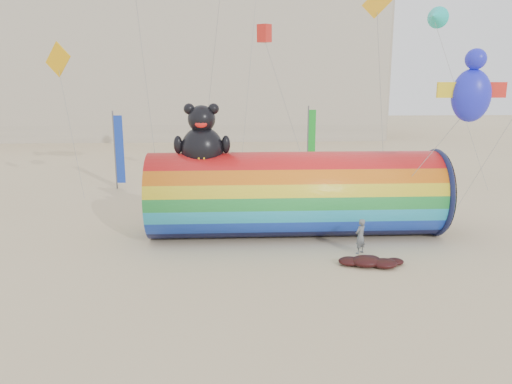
{
  "coord_description": "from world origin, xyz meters",
  "views": [
    {
      "loc": [
        -0.61,
        -19.74,
        7.25
      ],
      "look_at": [
        0.5,
        1.5,
        2.4
      ],
      "focal_mm": 35.0,
      "sensor_mm": 36.0,
      "label": 1
    }
  ],
  "objects_px": {
    "windsock_assembly": "(295,192)",
    "fabric_bundle": "(370,261)",
    "kite_handler": "(360,236)",
    "hotel_building": "(138,54)"
  },
  "relations": [
    {
      "from": "windsock_assembly",
      "to": "fabric_bundle",
      "type": "relative_size",
      "value": 5.2
    },
    {
      "from": "hotel_building",
      "to": "fabric_bundle",
      "type": "height_order",
      "value": "hotel_building"
    },
    {
      "from": "hotel_building",
      "to": "kite_handler",
      "type": "bearing_deg",
      "value": -69.86
    },
    {
      "from": "windsock_assembly",
      "to": "fabric_bundle",
      "type": "xyz_separation_m",
      "value": [
        2.49,
        -4.19,
        -1.91
      ]
    },
    {
      "from": "hotel_building",
      "to": "fabric_bundle",
      "type": "xyz_separation_m",
      "value": [
        16.89,
        -47.31,
        -10.14
      ]
    },
    {
      "from": "windsock_assembly",
      "to": "fabric_bundle",
      "type": "distance_m",
      "value": 5.24
    },
    {
      "from": "kite_handler",
      "to": "fabric_bundle",
      "type": "relative_size",
      "value": 0.58
    },
    {
      "from": "hotel_building",
      "to": "fabric_bundle",
      "type": "distance_m",
      "value": 51.25
    },
    {
      "from": "windsock_assembly",
      "to": "kite_handler",
      "type": "distance_m",
      "value": 3.92
    },
    {
      "from": "windsock_assembly",
      "to": "fabric_bundle",
      "type": "bearing_deg",
      "value": -59.28
    }
  ]
}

